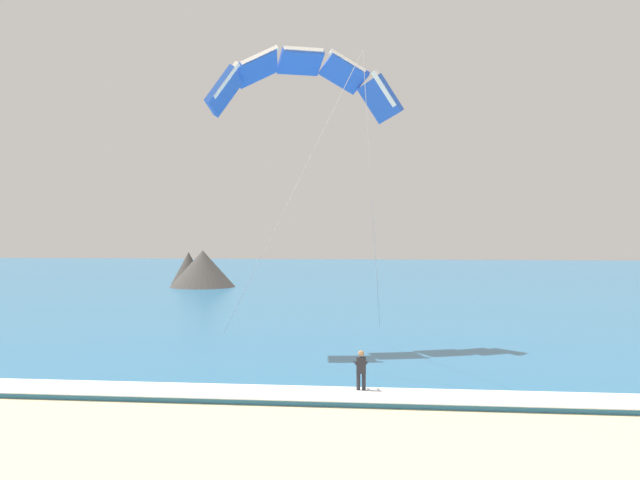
{
  "coord_description": "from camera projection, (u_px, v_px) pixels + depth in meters",
  "views": [
    {
      "loc": [
        -2.56,
        -11.66,
        6.02
      ],
      "look_at": [
        -5.54,
        15.91,
        5.67
      ],
      "focal_mm": 39.01,
      "sensor_mm": 36.0,
      "label": 1
    }
  ],
  "objects": [
    {
      "name": "sea",
      "position": [
        416.0,
        281.0,
        82.87
      ],
      "size": [
        200.0,
        120.0,
        0.2
      ],
      "primitive_type": "cube",
      "color": "teal",
      "rests_on": "ground"
    },
    {
      "name": "surf_foam",
      "position": [
        468.0,
        397.0,
        24.22
      ],
      "size": [
        200.0,
        2.25,
        0.04
      ],
      "primitive_type": "cube",
      "color": "white",
      "rests_on": "sea"
    },
    {
      "name": "surfboard",
      "position": [
        361.0,
        396.0,
        25.25
      ],
      "size": [
        0.57,
        1.44,
        0.09
      ],
      "color": "#239EC6",
      "rests_on": "ground"
    },
    {
      "name": "kite_primary",
      "position": [
        303.0,
        78.0,
        34.32
      ],
      "size": [
        9.25,
        10.69,
        13.88
      ],
      "color": "blue"
    },
    {
      "name": "headland_left",
      "position": [
        199.0,
        269.0,
        73.52
      ],
      "size": [
        8.21,
        9.16,
        4.03
      ],
      "color": "#47423D",
      "rests_on": "ground"
    },
    {
      "name": "kitesurfer",
      "position": [
        361.0,
        371.0,
        25.26
      ],
      "size": [
        0.55,
        0.55,
        1.69
      ],
      "color": "#232328",
      "rests_on": "ground"
    }
  ]
}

